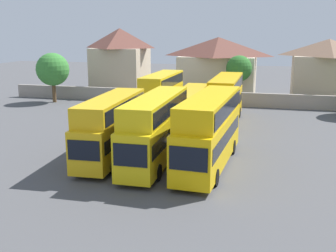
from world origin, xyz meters
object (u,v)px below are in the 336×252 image
bus_4 (162,94)px  house_terrace_left (120,60)px  bus_1 (112,124)px  bus_3 (210,127)px  bus_5 (190,103)px  tree_behind_wall (239,69)px  bus_6 (226,97)px  house_terrace_centre (218,67)px  house_terrace_right (327,69)px  tree_left_of_lot (53,70)px  bus_2 (156,126)px

bus_4 → house_terrace_left: (-11.38, 17.56, 2.21)m
bus_1 → bus_3: (7.39, 0.01, 0.21)m
bus_3 → bus_5: bus_3 is taller
bus_4 → tree_behind_wall: tree_behind_wall is taller
bus_4 → bus_6: bearing=89.8°
bus_3 → house_terrace_left: 37.06m
bus_3 → bus_4: bus_3 is taller
house_terrace_centre → tree_behind_wall: size_ratio=1.78×
house_terrace_right → tree_left_of_lot: house_terrace_right is taller
tree_behind_wall → bus_4: bearing=-119.4°
house_terrace_left → bus_3: bearing=-59.5°
bus_5 → house_terrace_centre: 17.24m
bus_5 → house_terrace_right: (15.55, 17.58, 2.35)m
bus_6 → house_terrace_centre: 17.82m
house_terrace_right → bus_5: bearing=-131.5°
bus_1 → house_terrace_centre: 31.94m
tree_behind_wall → bus_2: bearing=-97.6°
bus_5 → house_terrace_right: house_terrace_right is taller
bus_4 → bus_6: 6.91m
house_terrace_left → house_terrace_centre: bearing=-0.8°
bus_3 → house_terrace_centre: 31.93m
bus_1 → bus_4: 14.33m
bus_3 → house_terrace_right: (11.25, 32.20, 1.42)m
house_terrace_centre → tree_left_of_lot: bearing=-153.6°
tree_left_of_lot → tree_behind_wall: size_ratio=1.05×
tree_left_of_lot → bus_5: bearing=-18.7°
bus_2 → house_terrace_left: (-14.88, 32.03, 2.24)m
bus_6 → house_terrace_left: house_terrace_left is taller
house_terrace_centre → bus_3: bearing=-83.3°
bus_5 → house_terrace_left: house_terrace_left is taller
tree_behind_wall → house_terrace_left: bearing=165.0°
bus_3 → tree_left_of_lot: tree_left_of_lot is taller
tree_left_of_lot → tree_behind_wall: bearing=12.8°
bus_4 → tree_left_of_lot: tree_left_of_lot is taller
tree_behind_wall → bus_6: bearing=-90.9°
bus_2 → tree_left_of_lot: 29.80m
tree_behind_wall → bus_1: bearing=-104.8°
bus_3 → tree_behind_wall: size_ratio=1.87×
bus_5 → bus_4: bearing=-86.0°
bus_3 → tree_behind_wall: bearing=-176.4°
bus_5 → tree_left_of_lot: tree_left_of_lot is taller
house_terrace_left → tree_behind_wall: 19.15m
bus_2 → bus_5: size_ratio=1.01×
bus_2 → bus_4: (-3.50, 14.46, 0.02)m
bus_3 → house_terrace_centre: house_terrace_centre is taller
house_terrace_right → tree_behind_wall: bearing=-155.4°
bus_5 → bus_6: bearing=82.6°
bus_1 → house_terrace_right: size_ratio=1.11×
bus_5 → bus_6: size_ratio=1.03×
bus_2 → bus_4: bearing=-167.2°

